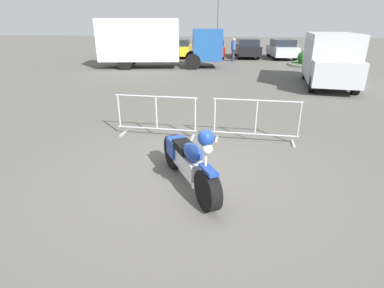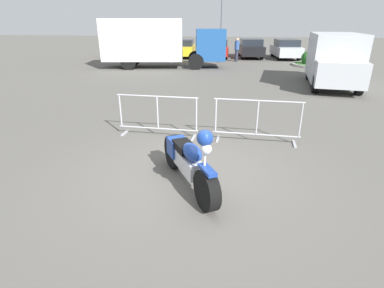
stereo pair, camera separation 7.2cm
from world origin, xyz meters
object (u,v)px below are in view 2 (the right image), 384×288
at_px(delivery_van, 334,58).
at_px(pedestrian, 237,49).
at_px(parked_car_silver, 286,49).
at_px(motorcycle, 188,160).
at_px(parked_car_yellow, 184,48).
at_px(street_lamp, 222,7).
at_px(parked_car_white, 153,47).
at_px(parked_car_red, 217,48).
at_px(parked_car_black, 251,48).
at_px(box_truck, 157,41).
at_px(crowd_barrier_far, 257,121).
at_px(parked_car_maroon, 121,48).
at_px(crowd_barrier_near, 158,116).

bearing_deg(delivery_van, pedestrian, -145.63).
height_order(parked_car_silver, pedestrian, pedestrian).
bearing_deg(motorcycle, parked_car_yellow, 159.85).
bearing_deg(street_lamp, parked_car_yellow, 137.10).
height_order(parked_car_white, parked_car_yellow, parked_car_white).
relative_size(parked_car_yellow, pedestrian, 2.58).
distance_m(parked_car_red, parked_car_black, 2.83).
distance_m(parked_car_white, street_lamp, 7.73).
bearing_deg(delivery_van, box_truck, -109.13).
bearing_deg(box_truck, crowd_barrier_far, -74.57).
distance_m(delivery_van, parked_car_maroon, 18.42).
distance_m(delivery_van, parked_car_yellow, 14.29).
xyz_separation_m(crowd_barrier_near, parked_car_black, (2.40, 19.43, 0.21)).
relative_size(motorcycle, box_truck, 0.26).
bearing_deg(box_truck, parked_car_yellow, 75.73).
height_order(parked_car_maroon, pedestrian, pedestrian).
distance_m(crowd_barrier_near, crowd_barrier_far, 2.50).
xyz_separation_m(parked_car_red, street_lamp, (0.61, -3.34, 2.97)).
relative_size(crowd_barrier_far, parked_car_yellow, 0.49).
distance_m(crowd_barrier_far, street_lamp, 16.13).
distance_m(parked_car_yellow, parked_car_red, 2.80).
relative_size(box_truck, parked_car_red, 1.78).
relative_size(motorcycle, parked_car_maroon, 0.50).
height_order(parked_car_maroon, parked_car_silver, parked_car_silver).
height_order(crowd_barrier_near, pedestrian, pedestrian).
distance_m(crowd_barrier_near, parked_car_red, 18.99).
bearing_deg(pedestrian, crowd_barrier_far, -110.42).
distance_m(delivery_van, parked_car_red, 12.81).
height_order(parked_car_black, parked_car_silver, parked_car_black).
bearing_deg(parked_car_maroon, box_truck, -147.51).
height_order(pedestrian, street_lamp, street_lamp).
distance_m(crowd_barrier_near, parked_car_silver, 19.88).
relative_size(box_truck, parked_car_black, 1.74).
bearing_deg(street_lamp, pedestrian, 36.99).
height_order(parked_car_silver, street_lamp, street_lamp).
xyz_separation_m(box_truck, delivery_van, (9.65, -4.44, -0.39)).
height_order(crowd_barrier_near, street_lamp, street_lamp).
xyz_separation_m(crowd_barrier_far, pedestrian, (-1.15, 16.51, 0.37)).
xyz_separation_m(parked_car_black, pedestrian, (-1.05, -2.92, 0.16)).
distance_m(motorcycle, box_truck, 15.56).
bearing_deg(street_lamp, delivery_van, -52.81).
relative_size(delivery_van, pedestrian, 3.06).
bearing_deg(motorcycle, box_truck, 166.16).
height_order(box_truck, parked_car_white, box_truck).
height_order(parked_car_white, parked_car_black, parked_car_black).
bearing_deg(crowd_barrier_far, street_lamp, 98.31).
height_order(parked_car_white, parked_car_red, parked_car_white).
relative_size(parked_car_white, parked_car_silver, 0.99).
height_order(motorcycle, street_lamp, street_lamp).
bearing_deg(parked_car_red, box_truck, 148.00).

